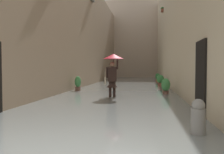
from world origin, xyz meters
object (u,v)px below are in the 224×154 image
(potted_plant_mid_left, at_px, (160,81))
(potted_plant_mid_right, at_px, (78,84))
(potted_plant_near_left, at_px, (166,86))
(potted_plant_far_left, at_px, (158,78))
(person_wading, at_px, (113,68))
(mooring_bollard, at_px, (198,121))

(potted_plant_mid_left, bearing_deg, potted_plant_mid_right, 37.13)
(potted_plant_mid_right, height_order, potted_plant_near_left, potted_plant_mid_right)
(potted_plant_near_left, distance_m, potted_plant_mid_left, 4.75)
(potted_plant_far_left, relative_size, potted_plant_near_left, 1.00)
(potted_plant_mid_right, relative_size, potted_plant_near_left, 1.04)
(person_wading, xyz_separation_m, mooring_bollard, (-2.44, 5.63, -1.02))
(potted_plant_near_left, bearing_deg, potted_plant_mid_right, -13.06)
(potted_plant_mid_right, xyz_separation_m, potted_plant_mid_left, (-4.81, -3.64, 0.04))
(person_wading, height_order, potted_plant_mid_right, person_wading)
(person_wading, xyz_separation_m, potted_plant_mid_right, (2.36, -2.64, -0.93))
(potted_plant_near_left, height_order, mooring_bollard, potted_plant_near_left)
(mooring_bollard, bearing_deg, person_wading, -66.52)
(potted_plant_near_left, relative_size, potted_plant_mid_left, 0.98)
(potted_plant_near_left, relative_size, mooring_bollard, 1.10)
(person_wading, bearing_deg, potted_plant_mid_left, -111.31)
(person_wading, distance_m, potted_plant_mid_right, 3.66)
(potted_plant_near_left, bearing_deg, mooring_bollard, 90.21)
(potted_plant_mid_left, bearing_deg, mooring_bollard, 89.98)
(potted_plant_near_left, xyz_separation_m, potted_plant_mid_left, (-0.03, -4.75, 0.03))
(person_wading, height_order, mooring_bollard, person_wading)
(person_wading, bearing_deg, mooring_bollard, 113.48)
(potted_plant_mid_right, bearing_deg, potted_plant_far_left, -117.12)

